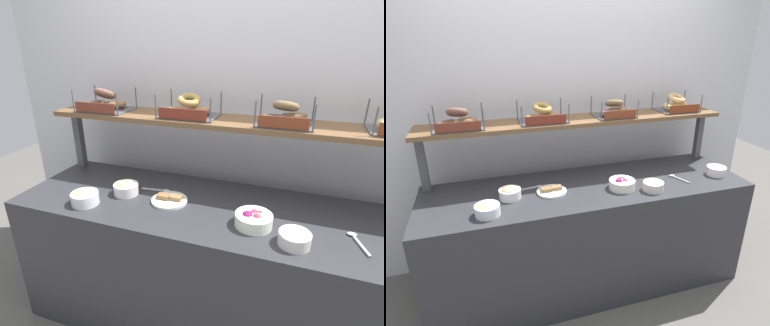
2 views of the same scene
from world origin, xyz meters
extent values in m
plane|color=#595651|center=(0.00, 0.00, 0.00)|extent=(8.00, 8.00, 0.00)
cube|color=silver|center=(0.00, 0.55, 1.20)|extent=(3.52, 0.06, 2.40)
cube|color=#2D2D33|center=(0.00, 0.00, 0.42)|extent=(2.32, 0.70, 0.85)
cube|color=#4C4C51|center=(-1.10, 0.27, 1.05)|extent=(0.05, 0.05, 0.40)
cube|color=#4C4C51|center=(1.10, 0.27, 1.05)|extent=(0.05, 0.05, 0.40)
cube|color=brown|center=(0.00, 0.27, 1.26)|extent=(2.28, 0.32, 0.03)
cylinder|color=silver|center=(0.41, -0.20, 0.88)|extent=(0.14, 0.14, 0.06)
ellipsoid|color=beige|center=(0.41, -0.20, 0.91)|extent=(0.11, 0.11, 0.04)
cylinder|color=white|center=(-0.71, -0.20, 0.88)|extent=(0.15, 0.15, 0.07)
ellipsoid|color=#EEE983|center=(-0.71, -0.20, 0.91)|extent=(0.12, 0.12, 0.05)
cylinder|color=white|center=(-0.56, -0.02, 0.88)|extent=(0.15, 0.15, 0.06)
ellipsoid|color=#F19F80|center=(-0.56, -0.02, 0.91)|extent=(0.11, 0.11, 0.04)
cylinder|color=white|center=(0.21, -0.11, 0.88)|extent=(0.18, 0.18, 0.06)
sphere|color=#9C403B|center=(0.23, -0.08, 0.90)|extent=(0.03, 0.03, 0.03)
sphere|color=#A4374F|center=(0.21, -0.08, 0.90)|extent=(0.04, 0.04, 0.04)
sphere|color=#A63C59|center=(0.19, -0.10, 0.90)|extent=(0.04, 0.04, 0.04)
sphere|color=#8C195D|center=(0.18, -0.12, 0.90)|extent=(0.05, 0.05, 0.05)
sphere|color=#A53B48|center=(0.23, -0.12, 0.90)|extent=(0.04, 0.04, 0.04)
cylinder|color=white|center=(1.01, -0.11, 0.88)|extent=(0.15, 0.15, 0.06)
ellipsoid|color=beige|center=(1.01, -0.11, 0.91)|extent=(0.11, 0.11, 0.05)
cylinder|color=white|center=(-0.28, -0.03, 0.86)|extent=(0.21, 0.21, 0.01)
cube|color=olive|center=(-0.31, -0.03, 0.88)|extent=(0.07, 0.05, 0.02)
cube|color=olive|center=(-0.24, -0.02, 0.88)|extent=(0.07, 0.05, 0.02)
cube|color=#B7B7BC|center=(0.69, -0.12, 0.86)|extent=(0.06, 0.14, 0.01)
ellipsoid|color=#B7B7BC|center=(0.66, -0.04, 0.86)|extent=(0.04, 0.03, 0.01)
cube|color=#B7B7BC|center=(-0.43, 0.07, 0.86)|extent=(0.14, 0.03, 0.01)
ellipsoid|color=#B7B7BC|center=(-0.34, 0.08, 0.86)|extent=(0.04, 0.03, 0.01)
cube|color=#4C4C51|center=(-0.83, 0.25, 1.28)|extent=(0.33, 0.24, 0.01)
cylinder|color=#4C4C51|center=(-0.99, 0.14, 1.35)|extent=(0.01, 0.01, 0.14)
cylinder|color=#4C4C51|center=(-0.67, 0.14, 1.35)|extent=(0.01, 0.01, 0.14)
cylinder|color=#4C4C51|center=(-0.99, 0.37, 1.35)|extent=(0.01, 0.01, 0.14)
cylinder|color=#4C4C51|center=(-0.67, 0.37, 1.35)|extent=(0.01, 0.01, 0.14)
cube|color=maroon|center=(-0.83, 0.13, 1.32)|extent=(0.28, 0.01, 0.06)
torus|color=brown|center=(-0.89, 0.22, 1.31)|extent=(0.14, 0.14, 0.05)
torus|color=olive|center=(-0.78, 0.29, 1.32)|extent=(0.20, 0.20, 0.06)
torus|color=brown|center=(-0.83, 0.25, 1.39)|extent=(0.17, 0.17, 0.10)
cube|color=#4C4C51|center=(-0.26, 0.26, 1.28)|extent=(0.34, 0.24, 0.01)
cylinder|color=#4C4C51|center=(-0.43, 0.15, 1.35)|extent=(0.01, 0.01, 0.14)
cylinder|color=#4C4C51|center=(-0.10, 0.15, 1.35)|extent=(0.01, 0.01, 0.14)
cylinder|color=#4C4C51|center=(-0.43, 0.38, 1.35)|extent=(0.01, 0.01, 0.14)
cylinder|color=#4C4C51|center=(-0.10, 0.38, 1.35)|extent=(0.01, 0.01, 0.14)
cube|color=maroon|center=(-0.26, 0.14, 1.32)|extent=(0.29, 0.01, 0.06)
torus|color=#A8834A|center=(-0.32, 0.23, 1.31)|extent=(0.14, 0.14, 0.05)
torus|color=#9A7850|center=(-0.21, 0.30, 1.32)|extent=(0.15, 0.15, 0.06)
torus|color=#A48445|center=(-0.26, 0.26, 1.38)|extent=(0.19, 0.19, 0.08)
cube|color=#4C4C51|center=(0.29, 0.26, 1.28)|extent=(0.30, 0.24, 0.01)
cylinder|color=#4C4C51|center=(0.14, 0.14, 1.35)|extent=(0.01, 0.01, 0.14)
cylinder|color=#4C4C51|center=(0.43, 0.14, 1.35)|extent=(0.01, 0.01, 0.14)
cylinder|color=#4C4C51|center=(0.14, 0.37, 1.35)|extent=(0.01, 0.01, 0.14)
cylinder|color=#4C4C51|center=(0.43, 0.37, 1.35)|extent=(0.01, 0.01, 0.14)
cube|color=brown|center=(0.29, 0.14, 1.32)|extent=(0.25, 0.01, 0.06)
torus|color=#6F595B|center=(0.24, 0.23, 1.32)|extent=(0.15, 0.15, 0.06)
torus|color=brown|center=(0.33, 0.29, 1.32)|extent=(0.19, 0.19, 0.06)
torus|color=olive|center=(0.29, 0.26, 1.38)|extent=(0.17, 0.18, 0.08)
cube|color=#4C4C51|center=(0.85, 0.28, 1.28)|extent=(0.32, 0.24, 0.01)
cylinder|color=#4C4C51|center=(0.70, 0.17, 1.35)|extent=(0.01, 0.01, 0.14)
cylinder|color=#4C4C51|center=(1.01, 0.17, 1.35)|extent=(0.01, 0.01, 0.14)
cylinder|color=#4C4C51|center=(0.70, 0.40, 1.35)|extent=(0.01, 0.01, 0.14)
cylinder|color=#4C4C51|center=(1.01, 0.40, 1.35)|extent=(0.01, 0.01, 0.14)
cube|color=maroon|center=(0.85, 0.16, 1.32)|extent=(0.27, 0.01, 0.06)
torus|color=tan|center=(0.80, 0.25, 1.32)|extent=(0.20, 0.20, 0.06)
torus|color=#DDB668|center=(0.90, 0.32, 1.32)|extent=(0.19, 0.19, 0.06)
torus|color=tan|center=(0.85, 0.28, 1.38)|extent=(0.19, 0.19, 0.08)
camera|label=1|loc=(0.35, -1.42, 1.70)|focal=28.47mm
camera|label=2|loc=(-0.71, -2.00, 1.87)|focal=30.49mm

